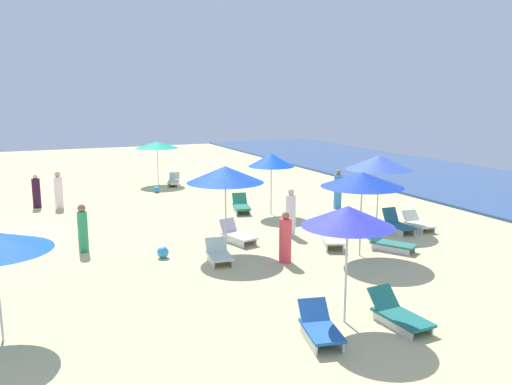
% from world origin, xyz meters
% --- Properties ---
extents(ocean, '(60.00, 10.90, 0.12)m').
position_xyz_m(ocean, '(0.00, 24.55, 0.06)').
color(ocean, '#2F518B').
rests_on(ocean, ground_plane).
extents(umbrella_0, '(2.32, 2.32, 2.34)m').
position_xyz_m(umbrella_0, '(-8.79, 8.84, 2.16)').
color(umbrella_0, silver).
rests_on(umbrella_0, ground_plane).
extents(lounge_chair_0_0, '(1.51, 1.01, 0.64)m').
position_xyz_m(lounge_chair_0_0, '(-7.98, 9.50, 0.24)').
color(lounge_chair_0_0, silver).
rests_on(lounge_chair_0_0, ground_plane).
extents(umbrella_1, '(2.42, 2.42, 2.70)m').
position_xyz_m(umbrella_1, '(3.89, 13.97, 2.44)').
color(umbrella_1, silver).
rests_on(umbrella_1, ground_plane).
extents(lounge_chair_1_0, '(1.34, 0.64, 0.79)m').
position_xyz_m(lounge_chair_1_0, '(4.70, 14.28, 0.27)').
color(lounge_chair_1_0, silver).
rests_on(lounge_chair_1_0, ground_plane).
extents(lounge_chair_1_1, '(1.33, 0.70, 0.62)m').
position_xyz_m(lounge_chair_1_1, '(4.78, 15.14, 0.24)').
color(lounge_chair_1_1, silver).
rests_on(lounge_chair_1_1, ground_plane).
extents(umbrella_2, '(1.89, 1.89, 2.51)m').
position_xyz_m(umbrella_2, '(0.29, 11.36, 2.24)').
color(umbrella_2, silver).
rests_on(umbrella_2, ground_plane).
extents(lounge_chair_2_0, '(1.50, 0.94, 0.72)m').
position_xyz_m(lounge_chair_2_0, '(-0.50, 10.34, 0.28)').
color(lounge_chair_2_0, silver).
rests_on(lounge_chair_2_0, ground_plane).
extents(umbrella_4, '(2.40, 2.40, 2.72)m').
position_xyz_m(umbrella_4, '(4.42, 7.80, 2.46)').
color(umbrella_4, silver).
rests_on(umbrella_4, ground_plane).
extents(lounge_chair_4_0, '(1.52, 0.96, 0.71)m').
position_xyz_m(lounge_chair_4_0, '(3.61, 8.50, 0.25)').
color(lounge_chair_4_0, silver).
rests_on(lounge_chair_4_0, ground_plane).
extents(lounge_chair_4_1, '(1.31, 0.78, 0.62)m').
position_xyz_m(lounge_chair_4_1, '(5.35, 7.21, 0.24)').
color(lounge_chair_4_1, silver).
rests_on(lounge_chair_4_1, ground_plane).
extents(umbrella_5, '(2.49, 2.49, 2.59)m').
position_xyz_m(umbrella_5, '(6.48, 11.41, 2.36)').
color(umbrella_5, silver).
rests_on(umbrella_5, ground_plane).
extents(lounge_chair_5_0, '(1.48, 1.10, 0.68)m').
position_xyz_m(lounge_chair_5_0, '(5.35, 11.14, 0.27)').
color(lounge_chair_5_0, silver).
rests_on(lounge_chair_5_0, ground_plane).
extents(lounge_chair_5_1, '(1.58, 1.27, 0.57)m').
position_xyz_m(lounge_chair_5_1, '(6.44, 12.60, 0.22)').
color(lounge_chair_5_1, silver).
rests_on(lounge_chair_5_1, ground_plane).
extents(umbrella_6, '(1.98, 1.98, 2.59)m').
position_xyz_m(umbrella_6, '(10.35, 8.30, 2.37)').
color(umbrella_6, silver).
rests_on(umbrella_6, ground_plane).
extents(lounge_chair_6_0, '(1.54, 0.73, 0.66)m').
position_xyz_m(lounge_chair_6_0, '(10.93, 9.29, 0.23)').
color(lounge_chair_6_0, silver).
rests_on(lounge_chair_6_0, ground_plane).
extents(lounge_chair_6_1, '(1.44, 0.90, 0.67)m').
position_xyz_m(lounge_chair_6_1, '(10.87, 7.37, 0.26)').
color(lounge_chair_6_1, silver).
rests_on(lounge_chair_6_1, ground_plane).
extents(beachgoer_0, '(0.45, 0.45, 1.48)m').
position_xyz_m(beachgoer_0, '(-4.96, 2.57, 0.68)').
color(beachgoer_0, '#30132E').
rests_on(beachgoer_0, ground_plane).
extents(beachgoer_1, '(0.43, 0.43, 1.53)m').
position_xyz_m(beachgoer_1, '(2.64, 3.69, 0.73)').
color(beachgoer_1, '#309362').
rests_on(beachgoer_1, ground_plane).
extents(beachgoer_2, '(0.48, 0.48, 1.70)m').
position_xyz_m(beachgoer_2, '(0.51, 14.43, 0.79)').
color(beachgoer_2, '#3A88C7').
rests_on(beachgoer_2, ground_plane).
extents(beachgoer_3, '(0.51, 0.51, 1.52)m').
position_xyz_m(beachgoer_3, '(6.13, 9.01, 0.70)').
color(beachgoer_3, '#F7474F').
rests_on(beachgoer_3, ground_plane).
extents(beachgoer_4, '(0.45, 0.45, 1.66)m').
position_xyz_m(beachgoer_4, '(3.54, 10.55, 0.77)').
color(beachgoer_4, white).
rests_on(beachgoer_4, ground_plane).
extents(beachgoer_5, '(0.46, 0.46, 1.62)m').
position_xyz_m(beachgoer_5, '(-4.43, 3.45, 0.76)').
color(beachgoer_5, white).
rests_on(beachgoer_5, ground_plane).
extents(beach_ball_0, '(0.30, 0.30, 0.30)m').
position_xyz_m(beach_ball_0, '(-6.36, 8.17, 0.15)').
color(beach_ball_0, '#3489E1').
rests_on(beach_ball_0, ground_plane).
extents(beach_ball_1, '(0.36, 0.36, 0.36)m').
position_xyz_m(beach_ball_1, '(4.27, 5.81, 0.18)').
color(beach_ball_1, '#3395D3').
rests_on(beach_ball_1, ground_plane).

